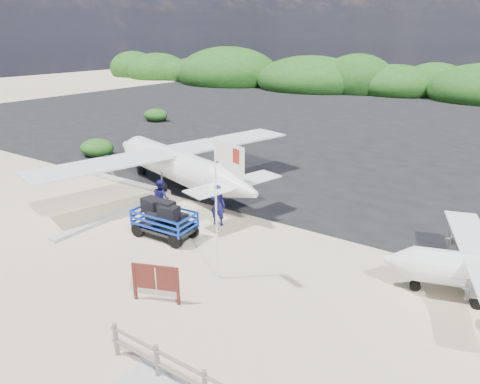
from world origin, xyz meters
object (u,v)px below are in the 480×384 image
object	(u,v)px
signboard	(157,302)
aircraft_small	(355,112)
crew_b	(161,198)
flagpole	(218,278)
crew_a	(218,205)
baggage_cart	(165,237)

from	to	relation	value
signboard	aircraft_small	bearing A→B (deg)	78.89
signboard	crew_b	distance (m)	7.26
signboard	crew_b	size ratio (longest dim) A/B	0.93
flagpole	crew_a	distance (m)	4.72
crew_a	baggage_cart	bearing A→B (deg)	50.04
signboard	aircraft_small	size ratio (longest dim) A/B	0.26
flagpole	crew_a	xyz separation A→B (m)	(-2.74, 3.71, 0.96)
crew_b	aircraft_small	xyz separation A→B (m)	(-2.70, 34.07, -0.89)
baggage_cart	crew_a	size ratio (longest dim) A/B	1.47
baggage_cart	signboard	xyz separation A→B (m)	(3.07, -3.66, 0.00)
crew_a	crew_b	world-z (taller)	crew_a
flagpole	aircraft_small	world-z (taller)	flagpole
baggage_cart	flagpole	world-z (taller)	flagpole
crew_a	crew_b	size ratio (longest dim) A/B	1.08
crew_a	crew_b	bearing A→B (deg)	-2.17
baggage_cart	signboard	distance (m)	4.78
crew_a	flagpole	bearing A→B (deg)	112.61
crew_b	baggage_cart	bearing A→B (deg)	155.87
crew_a	signboard	bearing A→B (deg)	94.48
flagpole	aircraft_small	distance (m)	38.11
baggage_cart	signboard	bearing A→B (deg)	-52.87
baggage_cart	crew_b	xyz separation A→B (m)	(-1.77, 1.68, 0.89)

